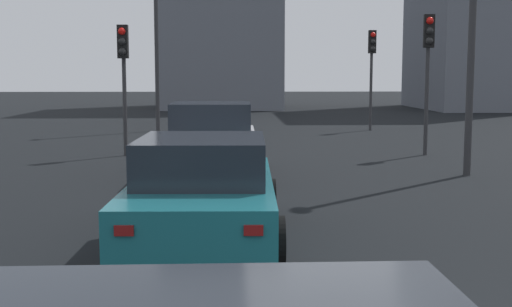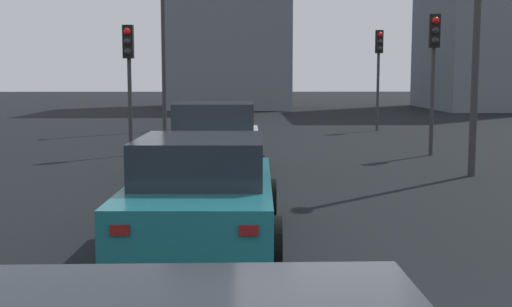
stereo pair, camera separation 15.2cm
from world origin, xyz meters
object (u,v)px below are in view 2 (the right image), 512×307
object	(u,v)px
traffic_light_near_left	(379,59)
traffic_light_near_right	(129,62)
car_teal_right_second	(202,191)
car_white_right_lead	(215,142)
street_lamp_kerbside	(163,25)
traffic_light_far_left	(434,54)

from	to	relation	value
traffic_light_near_left	traffic_light_near_right	xyz separation A→B (m)	(-8.05, 8.50, -0.27)
car_teal_right_second	traffic_light_near_right	xyz separation A→B (m)	(9.65, 2.56, 1.88)
car_teal_right_second	traffic_light_near_right	size ratio (longest dim) A/B	1.25
car_white_right_lead	street_lamp_kerbside	distance (m)	12.72
car_teal_right_second	street_lamp_kerbside	distance (m)	18.26
traffic_light_near_left	traffic_light_near_right	size ratio (longest dim) A/B	1.11
car_teal_right_second	traffic_light_near_left	xyz separation A→B (m)	(17.70, -5.95, 2.15)
street_lamp_kerbside	traffic_light_far_left	bearing A→B (deg)	-134.72
car_teal_right_second	traffic_light_near_left	world-z (taller)	traffic_light_near_left
traffic_light_near_right	street_lamp_kerbside	bearing A→B (deg)	-177.26
traffic_light_near_right	traffic_light_far_left	bearing A→B (deg)	91.97
traffic_light_far_left	traffic_light_near_left	bearing A→B (deg)	-174.68
traffic_light_near_right	traffic_light_far_left	world-z (taller)	traffic_light_far_left
traffic_light_near_left	traffic_light_near_right	distance (m)	11.71
car_teal_right_second	traffic_light_near_right	distance (m)	10.16
traffic_light_near_left	street_lamp_kerbside	xyz separation A→B (m)	(0.06, 8.48, 1.29)
traffic_light_near_right	traffic_light_far_left	xyz separation A→B (m)	(-0.14, -8.35, 0.21)
car_white_right_lead	car_teal_right_second	distance (m)	5.74
traffic_light_near_left	traffic_light_far_left	size ratio (longest dim) A/B	1.02
traffic_light_near_right	car_teal_right_second	bearing A→B (deg)	17.74
car_white_right_lead	traffic_light_near_right	size ratio (longest dim) A/B	1.20
traffic_light_far_left	car_teal_right_second	bearing A→B (deg)	-24.91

